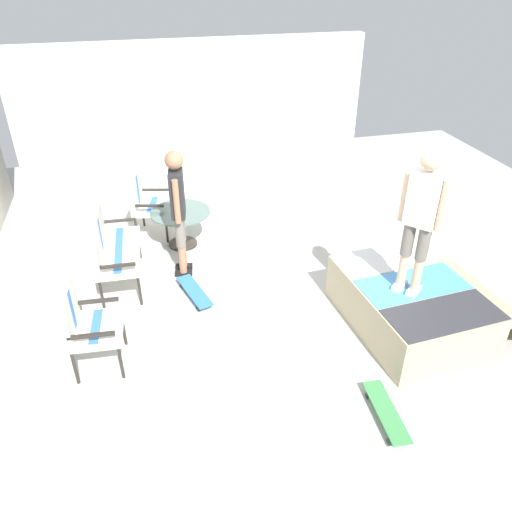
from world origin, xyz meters
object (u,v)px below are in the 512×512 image
at_px(skateboard_by_bench, 194,292).
at_px(person_skater, 421,213).
at_px(patio_chair_by_wall, 83,321).
at_px(patio_table, 181,221).
at_px(skate_ramp, 411,304).
at_px(skateboard_spare, 386,412).
at_px(patio_bench, 109,244).
at_px(patio_chair_near_house, 144,199).
at_px(person_watching, 178,204).

bearing_deg(skateboard_by_bench, person_skater, -119.28).
relative_size(patio_chair_by_wall, patio_table, 1.13).
bearing_deg(person_skater, skate_ramp, -61.86).
height_order(skateboard_by_bench, skateboard_spare, same).
bearing_deg(patio_bench, skate_ramp, -117.49).
bearing_deg(person_skater, patio_table, 40.06).
xyz_separation_m(patio_table, person_skater, (-2.70, -2.27, 1.18)).
relative_size(skate_ramp, patio_chair_near_house, 2.17).
distance_m(patio_chair_by_wall, patio_table, 2.72).
height_order(patio_table, skateboard_by_bench, patio_table).
xyz_separation_m(patio_chair_near_house, person_watching, (-1.25, -0.41, 0.45)).
relative_size(patio_bench, skateboard_spare, 1.57).
bearing_deg(patio_chair_by_wall, patio_bench, -9.82).
xyz_separation_m(patio_bench, person_watching, (0.04, -0.95, 0.45)).
bearing_deg(skateboard_spare, patio_chair_near_house, 24.58).
bearing_deg(patio_table, skateboard_by_bench, 178.97).
height_order(skate_ramp, patio_table, skate_ramp).
distance_m(skate_ramp, skateboard_spare, 1.58).
bearing_deg(skate_ramp, skateboard_spare, 143.47).
bearing_deg(skate_ramp, skateboard_by_bench, 63.97).
bearing_deg(patio_table, patio_bench, 127.88).
distance_m(patio_table, person_watching, 1.01).
bearing_deg(skateboard_by_bench, person_watching, 5.30).
height_order(patio_chair_near_house, person_watching, person_watching).
height_order(patio_bench, patio_chair_by_wall, same).
relative_size(skate_ramp, person_watching, 1.23).
xyz_separation_m(patio_bench, patio_table, (0.81, -1.04, -0.21)).
bearing_deg(patio_bench, person_skater, -119.77).
xyz_separation_m(skateboard_by_bench, skateboard_spare, (-2.46, -1.52, 0.00)).
bearing_deg(person_watching, skateboard_spare, -152.98).
bearing_deg(skate_ramp, patio_chair_by_wall, 86.39).
height_order(person_watching, skateboard_by_bench, person_watching).
height_order(patio_chair_near_house, patio_table, patio_chair_near_house).
bearing_deg(skateboard_spare, patio_table, 21.16).
bearing_deg(skateboard_spare, person_skater, -33.31).
bearing_deg(patio_chair_near_house, patio_bench, 157.10).
bearing_deg(patio_chair_near_house, patio_table, -134.39).
height_order(patio_chair_near_house, person_skater, person_skater).
bearing_deg(patio_bench, person_watching, -87.52).
distance_m(patio_bench, patio_chair_near_house, 1.40).
bearing_deg(patio_chair_near_house, skateboard_by_bench, -166.15).
height_order(skate_ramp, skateboard_spare, skate_ramp).
xyz_separation_m(person_watching, skateboard_by_bench, (-0.65, -0.06, -0.98)).
xyz_separation_m(patio_bench, skateboard_spare, (-3.06, -2.54, -0.53)).
bearing_deg(skateboard_by_bench, patio_chair_by_wall, 126.90).
xyz_separation_m(patio_chair_by_wall, skateboard_by_bench, (0.96, -1.28, -0.53)).
bearing_deg(skateboard_spare, skate_ramp, -36.53).
height_order(patio_bench, patio_chair_near_house, same).
xyz_separation_m(skate_ramp, patio_table, (2.61, 2.43, 0.10)).
xyz_separation_m(patio_chair_by_wall, skateboard_spare, (-1.50, -2.81, -0.53)).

